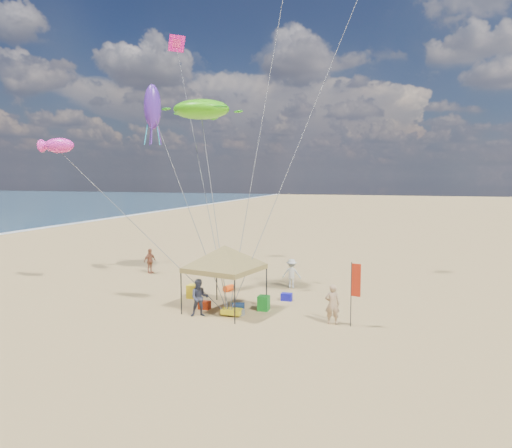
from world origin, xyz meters
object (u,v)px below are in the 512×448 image
object	(u,v)px
person_near_c	(292,273)
person_far_a	(150,261)
feather_flag	(355,284)
cooler_blue	(287,297)
chair_yellow	(192,291)
canopy_tent	(225,248)
chair_green	(264,303)
beach_cart	(232,311)
person_near_b	(200,298)
person_near_a	(332,304)
cooler_red	(204,305)

from	to	relation	value
person_near_c	person_far_a	world-z (taller)	person_near_c
feather_flag	person_near_c	xyz separation A→B (m)	(-4.11, 6.02, -1.03)
cooler_blue	chair_yellow	bearing A→B (deg)	-168.34
canopy_tent	chair_green	distance (m)	3.22
person_near_c	beach_cart	bearing A→B (deg)	74.02
chair_green	person_near_b	bearing A→B (deg)	-144.16
chair_yellow	person_far_a	size ratio (longest dim) A/B	0.43
person_near_a	person_near_c	xyz separation A→B (m)	(-3.17, 5.88, -0.04)
canopy_tent	person_far_a	world-z (taller)	canopy_tent
cooler_blue	chair_green	distance (m)	2.13
canopy_tent	beach_cart	distance (m)	2.94
person_near_c	canopy_tent	bearing A→B (deg)	66.92
person_near_a	canopy_tent	bearing A→B (deg)	-15.63
canopy_tent	chair_green	size ratio (longest dim) A/B	8.18
cooler_blue	person_far_a	bearing A→B (deg)	158.95
person_near_b	person_near_c	world-z (taller)	person_near_b
chair_green	person_near_b	world-z (taller)	person_near_b
chair_green	canopy_tent	bearing A→B (deg)	-159.87
feather_flag	cooler_blue	bearing A→B (deg)	138.74
cooler_red	person_near_b	world-z (taller)	person_near_b
person_near_a	feather_flag	bearing A→B (deg)	161.32
canopy_tent	chair_yellow	world-z (taller)	canopy_tent
feather_flag	chair_yellow	xyz separation A→B (m)	(-8.53, 2.28, -1.51)
person_near_b	person_near_a	bearing A→B (deg)	-17.33
cooler_red	person_near_c	size ratio (longest dim) A/B	0.33
canopy_tent	chair_yellow	distance (m)	3.99
feather_flag	chair_yellow	world-z (taller)	feather_flag
cooler_red	cooler_blue	world-z (taller)	same
canopy_tent	cooler_blue	xyz separation A→B (m)	(2.33, 2.66, -2.81)
cooler_red	beach_cart	distance (m)	1.76
cooler_red	person_near_c	bearing A→B (deg)	61.05
cooler_blue	person_near_c	bearing A→B (deg)	97.94
cooler_blue	person_near_b	distance (m)	4.98
chair_green	cooler_blue	bearing A→B (deg)	73.13
canopy_tent	person_near_a	distance (m)	5.56
cooler_blue	person_far_a	size ratio (longest dim) A/B	0.33
cooler_blue	person_near_b	size ratio (longest dim) A/B	0.31
feather_flag	cooler_red	distance (m)	7.33
chair_yellow	person_near_a	size ratio (longest dim) A/B	0.40
feather_flag	beach_cart	world-z (taller)	feather_flag
chair_green	person_near_c	size ratio (longest dim) A/B	0.42
canopy_tent	person_far_a	bearing A→B (deg)	139.99
cooler_blue	feather_flag	bearing A→B (deg)	-41.26
chair_green	feather_flag	bearing A→B (deg)	-15.86
person_near_a	cooler_blue	bearing A→B (deg)	-58.78
chair_yellow	person_near_c	bearing A→B (deg)	40.26
person_near_b	canopy_tent	bearing A→B (deg)	32.41
chair_green	cooler_red	bearing A→B (deg)	-166.98
beach_cart	person_near_c	world-z (taller)	person_near_c
person_near_a	person_near_b	xyz separation A→B (m)	(-5.89, -0.70, -0.01)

